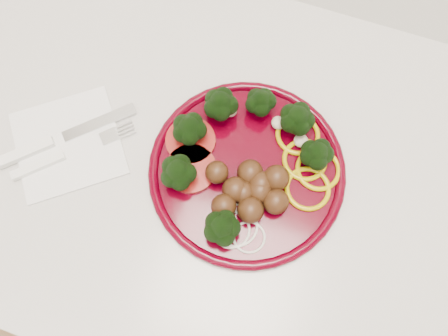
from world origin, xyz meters
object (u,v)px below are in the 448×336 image
(plate, at_px, (246,166))
(napkin, at_px, (68,143))
(fork, at_px, (53,159))
(knife, at_px, (49,143))

(plate, distance_m, napkin, 0.26)
(plate, relative_size, napkin, 1.89)
(plate, height_order, fork, plate)
(plate, bearing_deg, knife, -168.57)
(knife, bearing_deg, plate, -33.30)
(napkin, xyz_separation_m, knife, (-0.02, -0.01, 0.01))
(napkin, bearing_deg, knife, -157.93)
(napkin, xyz_separation_m, fork, (-0.01, -0.03, 0.01))
(napkin, distance_m, fork, 0.03)
(plate, relative_size, knife, 1.75)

